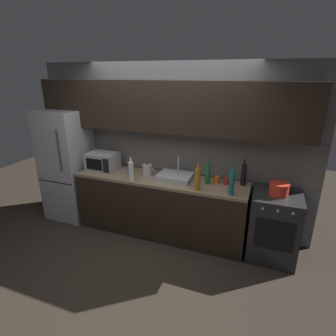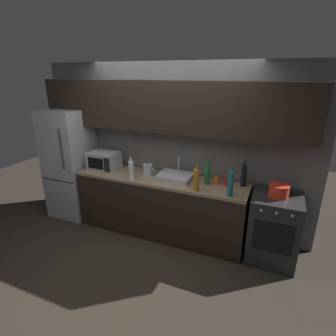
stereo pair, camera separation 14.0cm
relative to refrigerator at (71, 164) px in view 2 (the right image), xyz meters
The scene contains 17 objects.
ground_plane 2.08m from the refrigerator, 28.62° to the right, with size 10.00×10.00×0.00m, color #2D261E.
back_wall 1.80m from the refrigerator, 10.24° to the left, with size 4.28×0.44×2.50m.
counter_run 1.71m from the refrigerator, ahead, with size 2.54×0.60×0.90m.
refrigerator is the anchor object (origin of this frame).
oven_range 3.29m from the refrigerator, ahead, with size 0.60×0.62×0.90m.
microwave 0.69m from the refrigerator, ahead, with size 0.46×0.35×0.27m.
sink_basin 1.88m from the refrigerator, ahead, with size 0.48×0.38×0.30m.
kettle 1.44m from the refrigerator, ahead, with size 0.17×0.14×0.19m.
wine_bottle_teal 2.71m from the refrigerator, ahead, with size 0.07×0.07×0.38m.
wine_bottle_dark 2.81m from the refrigerator, ahead, with size 0.07×0.07×0.36m.
wine_bottle_white 1.33m from the refrigerator, ahead, with size 0.07×0.07×0.34m.
wine_bottle_green 2.35m from the refrigerator, ahead, with size 0.07×0.07×0.35m.
wine_bottle_amber 2.28m from the refrigerator, ahead, with size 0.07×0.07×0.36m.
mug_red 2.59m from the refrigerator, ahead, with size 0.08×0.08×0.09m, color #A82323.
mug_orange 2.46m from the refrigerator, ahead, with size 0.08×0.08×0.10m, color orange.
mug_blue 1.17m from the refrigerator, ahead, with size 0.08×0.08×0.11m, color #234299.
cooking_pot 3.26m from the refrigerator, ahead, with size 0.24×0.24×0.16m.
Camera 2 is at (1.53, -2.39, 2.34)m, focal length 28.71 mm.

